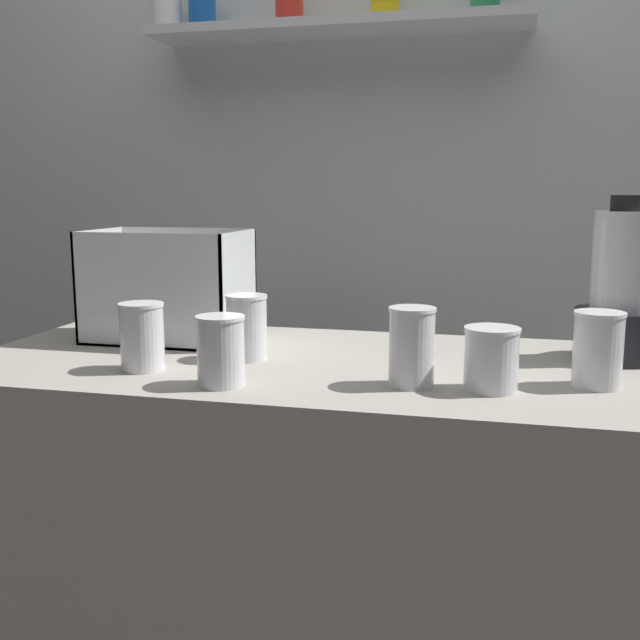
{
  "coord_description": "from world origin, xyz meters",
  "views": [
    {
      "loc": [
        0.34,
        -1.38,
        1.23
      ],
      "look_at": [
        0.0,
        0.0,
        0.98
      ],
      "focal_mm": 41.9,
      "sensor_mm": 36.0,
      "label": 1
    }
  ],
  "objects_px": {
    "carrot_display_bin": "(166,305)",
    "juice_cup_pomegranate_right": "(412,352)",
    "juice_cup_mango_far_left": "(142,341)",
    "juice_cup_beet_far_right": "(491,361)",
    "juice_cup_mango_left": "(247,332)",
    "juice_cup_pomegranate_middle": "(221,354)",
    "blender_pitcher": "(622,297)",
    "juice_cup_pomegranate_rightmost": "(598,352)"
  },
  "relations": [
    {
      "from": "juice_cup_pomegranate_middle",
      "to": "juice_cup_pomegranate_rightmost",
      "type": "bearing_deg",
      "value": 13.02
    },
    {
      "from": "carrot_display_bin",
      "to": "juice_cup_pomegranate_right",
      "type": "relative_size",
      "value": 2.48
    },
    {
      "from": "juice_cup_beet_far_right",
      "to": "juice_cup_mango_far_left",
      "type": "bearing_deg",
      "value": -179.35
    },
    {
      "from": "juice_cup_mango_far_left",
      "to": "juice_cup_pomegranate_middle",
      "type": "xyz_separation_m",
      "value": [
        0.18,
        -0.07,
        0.0
      ]
    },
    {
      "from": "carrot_display_bin",
      "to": "juice_cup_pomegranate_middle",
      "type": "relative_size",
      "value": 2.78
    },
    {
      "from": "juice_cup_mango_far_left",
      "to": "juice_cup_pomegranate_rightmost",
      "type": "bearing_deg",
      "value": 5.2
    },
    {
      "from": "blender_pitcher",
      "to": "juice_cup_pomegranate_right",
      "type": "xyz_separation_m",
      "value": [
        -0.37,
        -0.3,
        -0.06
      ]
    },
    {
      "from": "juice_cup_mango_far_left",
      "to": "juice_cup_pomegranate_middle",
      "type": "relative_size",
      "value": 1.04
    },
    {
      "from": "juice_cup_mango_left",
      "to": "juice_cup_pomegranate_rightmost",
      "type": "xyz_separation_m",
      "value": [
        0.64,
        -0.06,
        0.0
      ]
    },
    {
      "from": "juice_cup_mango_left",
      "to": "juice_cup_mango_far_left",
      "type": "bearing_deg",
      "value": -141.04
    },
    {
      "from": "carrot_display_bin",
      "to": "juice_cup_beet_far_right",
      "type": "xyz_separation_m",
      "value": [
        0.71,
        -0.27,
        -0.03
      ]
    },
    {
      "from": "juice_cup_pomegranate_middle",
      "to": "juice_cup_mango_left",
      "type": "bearing_deg",
      "value": 96.54
    },
    {
      "from": "juice_cup_mango_far_left",
      "to": "juice_cup_mango_left",
      "type": "bearing_deg",
      "value": 38.96
    },
    {
      "from": "carrot_display_bin",
      "to": "juice_cup_beet_far_right",
      "type": "bearing_deg",
      "value": -20.75
    },
    {
      "from": "juice_cup_pomegranate_middle",
      "to": "blender_pitcher",
      "type": "bearing_deg",
      "value": 28.49
    },
    {
      "from": "juice_cup_beet_far_right",
      "to": "blender_pitcher",
      "type": "bearing_deg",
      "value": 50.93
    },
    {
      "from": "juice_cup_mango_far_left",
      "to": "juice_cup_mango_left",
      "type": "relative_size",
      "value": 0.98
    },
    {
      "from": "juice_cup_mango_far_left",
      "to": "juice_cup_pomegranate_middle",
      "type": "distance_m",
      "value": 0.19
    },
    {
      "from": "carrot_display_bin",
      "to": "juice_cup_mango_left",
      "type": "distance_m",
      "value": 0.29
    },
    {
      "from": "juice_cup_mango_far_left",
      "to": "juice_cup_pomegranate_right",
      "type": "height_order",
      "value": "juice_cup_pomegranate_right"
    },
    {
      "from": "juice_cup_mango_far_left",
      "to": "juice_cup_beet_far_right",
      "type": "distance_m",
      "value": 0.63
    },
    {
      "from": "juice_cup_pomegranate_right",
      "to": "juice_cup_beet_far_right",
      "type": "xyz_separation_m",
      "value": [
        0.13,
        0.0,
        -0.01
      ]
    },
    {
      "from": "carrot_display_bin",
      "to": "juice_cup_beet_far_right",
      "type": "distance_m",
      "value": 0.76
    },
    {
      "from": "juice_cup_pomegranate_rightmost",
      "to": "juice_cup_mango_far_left",
      "type": "bearing_deg",
      "value": -174.8
    },
    {
      "from": "juice_cup_pomegranate_right",
      "to": "juice_cup_beet_far_right",
      "type": "bearing_deg",
      "value": 0.77
    },
    {
      "from": "carrot_display_bin",
      "to": "juice_cup_pomegranate_right",
      "type": "bearing_deg",
      "value": -25.09
    },
    {
      "from": "carrot_display_bin",
      "to": "juice_cup_pomegranate_rightmost",
      "type": "distance_m",
      "value": 0.91
    },
    {
      "from": "blender_pitcher",
      "to": "juice_cup_pomegranate_rightmost",
      "type": "bearing_deg",
      "value": -106.07
    },
    {
      "from": "juice_cup_mango_left",
      "to": "juice_cup_pomegranate_rightmost",
      "type": "distance_m",
      "value": 0.65
    },
    {
      "from": "carrot_display_bin",
      "to": "blender_pitcher",
      "type": "bearing_deg",
      "value": 1.51
    },
    {
      "from": "carrot_display_bin",
      "to": "blender_pitcher",
      "type": "xyz_separation_m",
      "value": [
        0.95,
        0.03,
        0.05
      ]
    },
    {
      "from": "carrot_display_bin",
      "to": "juice_cup_pomegranate_middle",
      "type": "xyz_separation_m",
      "value": [
        0.27,
        -0.35,
        -0.02
      ]
    },
    {
      "from": "juice_cup_mango_left",
      "to": "juice_cup_pomegranate_right",
      "type": "xyz_separation_m",
      "value": [
        0.34,
        -0.12,
        0.0
      ]
    },
    {
      "from": "blender_pitcher",
      "to": "juice_cup_pomegranate_middle",
      "type": "height_order",
      "value": "blender_pitcher"
    },
    {
      "from": "blender_pitcher",
      "to": "juice_cup_pomegranate_right",
      "type": "relative_size",
      "value": 2.36
    },
    {
      "from": "juice_cup_mango_far_left",
      "to": "juice_cup_pomegranate_right",
      "type": "distance_m",
      "value": 0.5
    },
    {
      "from": "blender_pitcher",
      "to": "juice_cup_pomegranate_rightmost",
      "type": "relative_size",
      "value": 2.48
    },
    {
      "from": "blender_pitcher",
      "to": "juice_cup_mango_left",
      "type": "xyz_separation_m",
      "value": [
        -0.71,
        -0.17,
        -0.07
      ]
    },
    {
      "from": "juice_cup_mango_left",
      "to": "juice_cup_pomegranate_middle",
      "type": "height_order",
      "value": "juice_cup_mango_left"
    },
    {
      "from": "juice_cup_mango_far_left",
      "to": "juice_cup_beet_far_right",
      "type": "relative_size",
      "value": 1.18
    },
    {
      "from": "juice_cup_mango_far_left",
      "to": "juice_cup_pomegranate_right",
      "type": "bearing_deg",
      "value": 0.61
    },
    {
      "from": "blender_pitcher",
      "to": "juice_cup_mango_far_left",
      "type": "bearing_deg",
      "value": -160.81
    }
  ]
}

